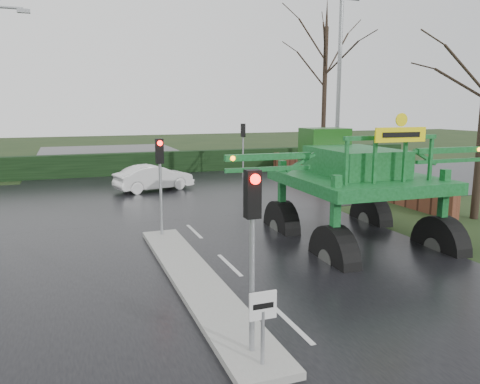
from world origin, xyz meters
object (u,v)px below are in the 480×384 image
object	(u,v)px
keep_left_sign	(263,316)
crop_sprayer	(332,175)
traffic_signal_mid	(160,166)
traffic_signal_near	(252,223)
street_light_right	(334,78)
white_sedan	(154,191)
traffic_signal_far	(243,138)

from	to	relation	value
keep_left_sign	crop_sprayer	distance (m)	6.87
traffic_signal_mid	traffic_signal_near	bearing A→B (deg)	-90.00
traffic_signal_near	crop_sprayer	bearing A→B (deg)	46.03
street_light_right	traffic_signal_mid	bearing A→B (deg)	-154.60
traffic_signal_mid	white_sedan	bearing A→B (deg)	81.42
traffic_signal_mid	traffic_signal_far	xyz separation A→B (m)	(7.80, 12.52, 0.00)
keep_left_sign	street_light_right	world-z (taller)	street_light_right
crop_sprayer	traffic_signal_near	bearing A→B (deg)	-132.17
traffic_signal_near	white_sedan	world-z (taller)	traffic_signal_near
keep_left_sign	traffic_signal_far	world-z (taller)	traffic_signal_far
keep_left_sign	traffic_signal_mid	world-z (taller)	traffic_signal_mid
keep_left_sign	crop_sprayer	xyz separation A→B (m)	(4.39, 5.05, 1.55)
white_sedan	traffic_signal_near	bearing A→B (deg)	160.62
white_sedan	keep_left_sign	bearing A→B (deg)	160.74
traffic_signal_far	traffic_signal_near	bearing A→B (deg)	69.64
street_light_right	white_sedan	xyz separation A→B (m)	(-8.02, 5.27, -5.99)
crop_sprayer	traffic_signal_far	bearing A→B (deg)	80.11
traffic_signal_mid	keep_left_sign	bearing A→B (deg)	-90.00
white_sedan	traffic_signal_mid	bearing A→B (deg)	156.65
traffic_signal_near	crop_sprayer	world-z (taller)	crop_sprayer
keep_left_sign	street_light_right	bearing A→B (deg)	54.88
traffic_signal_far	white_sedan	world-z (taller)	traffic_signal_far
keep_left_sign	white_sedan	bearing A→B (deg)	85.51
keep_left_sign	traffic_signal_mid	size ratio (longest dim) A/B	0.38
keep_left_sign	street_light_right	xyz separation A→B (m)	(9.49, 13.50, 4.93)
traffic_signal_far	white_sedan	distance (m)	7.36
traffic_signal_mid	traffic_signal_far	world-z (taller)	same
traffic_signal_far	keep_left_sign	bearing A→B (deg)	70.07
keep_left_sign	traffic_signal_far	xyz separation A→B (m)	(7.80, 21.51, 1.53)
keep_left_sign	crop_sprayer	size ratio (longest dim) A/B	0.14
traffic_signal_far	crop_sprayer	distance (m)	16.81
traffic_signal_mid	crop_sprayer	xyz separation A→B (m)	(4.39, -3.95, 0.01)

